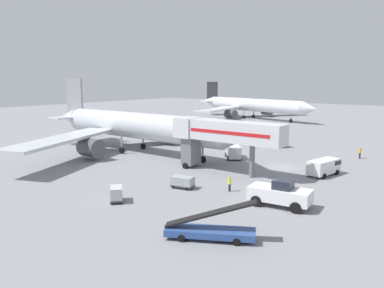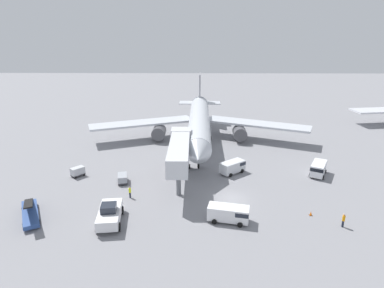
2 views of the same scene
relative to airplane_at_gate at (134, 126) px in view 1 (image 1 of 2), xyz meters
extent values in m
plane|color=gray|center=(4.66, -25.79, -4.53)|extent=(300.00, 300.00, 0.00)
cylinder|color=silver|center=(-0.02, -1.58, 0.18)|extent=(4.98, 34.19, 4.47)
cone|color=silver|center=(-0.31, -20.66, 0.18)|extent=(4.44, 4.11, 4.38)
cone|color=silver|center=(0.28, 18.62, 0.51)|extent=(4.34, 6.35, 4.24)
cube|color=gray|center=(0.25, 17.05, 4.64)|extent=(0.43, 4.94, 7.15)
cube|color=silver|center=(2.93, 16.56, 0.74)|extent=(5.41, 3.67, 0.24)
cube|color=silver|center=(-2.43, 16.64, 0.74)|extent=(5.41, 3.67, 0.24)
cube|color=silver|center=(12.85, 1.63, -0.83)|extent=(23.09, 13.47, 0.44)
cube|color=silver|center=(-12.80, 2.02, -0.83)|extent=(23.21, 12.89, 0.44)
cylinder|color=#4C4C51|center=(8.93, 0.24, -2.58)|extent=(2.98, 3.85, 2.93)
cylinder|color=#4C4C51|center=(-8.92, 0.50, -2.58)|extent=(2.98, 3.85, 2.93)
cylinder|color=gray|center=(-0.22, -14.89, -2.57)|extent=(0.28, 0.28, 2.82)
cylinder|color=black|center=(-0.22, -14.89, -3.98)|extent=(0.37, 1.11, 1.10)
cylinder|color=gray|center=(2.58, 0.43, -2.57)|extent=(0.28, 0.28, 2.82)
cylinder|color=black|center=(2.58, 0.43, -3.98)|extent=(0.37, 1.11, 1.10)
cylinder|color=gray|center=(-2.56, 0.51, -2.57)|extent=(0.28, 0.28, 2.82)
cylinder|color=black|center=(-2.56, 0.51, -3.98)|extent=(0.37, 1.11, 1.10)
cube|color=silver|center=(-3.23, -22.06, 1.23)|extent=(3.05, 14.14, 2.70)
cube|color=red|center=(-4.75, -22.07, 1.23)|extent=(0.08, 11.86, 0.44)
cube|color=silver|center=(-3.26, -14.40, 1.23)|extent=(3.46, 2.81, 2.84)
cube|color=#232833|center=(-3.27, -13.10, 1.48)|extent=(3.30, 0.25, 0.90)
cube|color=slate|center=(-3.26, -15.00, -2.13)|extent=(2.56, 1.81, 4.01)
cylinder|color=black|center=(-4.68, -15.01, -4.13)|extent=(0.30, 0.80, 0.80)
cylinder|color=black|center=(-1.83, -15.00, -4.13)|extent=(0.30, 0.80, 0.80)
cylinder|color=slate|center=(-3.22, -24.89, -2.33)|extent=(0.70, 0.70, 4.41)
cube|color=white|center=(-11.57, -32.52, -3.33)|extent=(3.34, 6.35, 1.31)
cube|color=#232833|center=(-11.54, -32.82, -2.22)|extent=(2.06, 2.00, 0.90)
cylinder|color=black|center=(-10.09, -34.34, -3.98)|extent=(0.52, 1.14, 1.10)
cylinder|color=black|center=(-12.60, -34.63, -3.98)|extent=(0.52, 1.14, 1.10)
cylinder|color=black|center=(-10.55, -30.41, -3.98)|extent=(0.52, 1.14, 1.10)
cylinder|color=black|center=(-13.05, -30.70, -3.98)|extent=(0.52, 1.14, 1.10)
cube|color=#2D4C8E|center=(-22.34, -31.48, -3.96)|extent=(5.03, 7.21, 0.55)
cube|color=black|center=(-22.34, -31.48, -2.42)|extent=(4.31, 6.85, 2.48)
cylinder|color=black|center=(-20.54, -32.96, -4.23)|extent=(0.48, 0.63, 0.60)
cylinder|color=black|center=(-22.11, -33.80, -4.23)|extent=(0.48, 0.63, 0.60)
cylinder|color=black|center=(-22.57, -29.16, -4.23)|extent=(0.48, 0.63, 0.60)
cylinder|color=black|center=(-24.14, -30.00, -4.23)|extent=(0.48, 0.63, 0.60)
cube|color=silver|center=(5.59, -16.80, -3.34)|extent=(4.72, 4.36, 1.81)
cube|color=#1E232D|center=(6.77, -15.85, -2.94)|extent=(2.38, 2.47, 0.58)
cylinder|color=black|center=(6.06, -15.19, -4.19)|extent=(0.75, 0.71, 0.68)
cylinder|color=black|center=(7.27, -16.67, -4.19)|extent=(0.75, 0.71, 0.68)
cylinder|color=black|center=(3.91, -16.93, -4.19)|extent=(0.75, 0.71, 0.68)
cylinder|color=black|center=(5.11, -18.42, -4.19)|extent=(0.75, 0.71, 0.68)
cube|color=white|center=(20.07, -17.46, -3.28)|extent=(3.91, 4.89, 1.93)
cube|color=#1E232D|center=(19.35, -18.79, -2.86)|extent=(2.51, 2.24, 0.62)
cylinder|color=black|center=(20.28, -19.14, -4.19)|extent=(0.65, 0.77, 0.68)
cylinder|color=black|center=(18.55, -18.21, -4.19)|extent=(0.65, 0.77, 0.68)
cylinder|color=black|center=(21.59, -16.70, -4.19)|extent=(0.65, 0.77, 0.68)
cylinder|color=black|center=(19.85, -15.77, -4.19)|extent=(0.65, 0.77, 0.68)
cube|color=white|center=(3.51, -31.95, -3.35)|extent=(5.54, 3.11, 1.80)
cube|color=#1E232D|center=(5.25, -32.32, -2.95)|extent=(2.07, 2.40, 0.58)
cylinder|color=black|center=(5.30, -31.32, -4.19)|extent=(0.74, 0.51, 0.68)
cylinder|color=black|center=(4.89, -33.26, -4.19)|extent=(0.74, 0.51, 0.68)
cylinder|color=black|center=(2.13, -30.65, -4.19)|extent=(0.74, 0.51, 0.68)
cylinder|color=black|center=(1.72, -32.59, -4.19)|extent=(0.74, 0.51, 0.68)
cube|color=#38383D|center=(-12.50, -20.82, -4.24)|extent=(1.93, 2.78, 0.22)
cube|color=#999EA5|center=(-12.50, -20.82, -3.65)|extent=(1.93, 2.78, 0.97)
cylinder|color=black|center=(-11.67, -21.55, -4.35)|extent=(0.19, 0.38, 0.36)
cylinder|color=black|center=(-12.96, -21.83, -4.35)|extent=(0.19, 0.38, 0.36)
cylinder|color=black|center=(-12.04, -19.81, -4.35)|extent=(0.19, 0.38, 0.36)
cylinder|color=black|center=(-13.33, -20.09, -4.35)|extent=(0.19, 0.38, 0.36)
cube|color=#38383D|center=(-20.56, -18.48, -4.24)|extent=(2.33, 2.40, 0.22)
cube|color=silver|center=(-20.56, -18.48, -3.54)|extent=(2.33, 2.40, 1.19)
cylinder|color=black|center=(-20.47, -17.55, -4.35)|extent=(0.33, 0.35, 0.36)
cylinder|color=black|center=(-19.65, -18.29, -4.35)|extent=(0.33, 0.35, 0.36)
cylinder|color=black|center=(-21.48, -18.67, -4.35)|extent=(0.33, 0.35, 0.36)
cylinder|color=black|center=(-20.65, -19.41, -4.35)|extent=(0.33, 0.35, 0.36)
cylinder|color=#1E2333|center=(17.72, -33.09, -4.09)|extent=(0.37, 0.37, 0.89)
cylinder|color=orange|center=(17.72, -33.09, -3.29)|extent=(0.49, 0.49, 0.71)
sphere|color=tan|center=(17.72, -33.09, -2.80)|extent=(0.24, 0.24, 0.24)
cylinder|color=#1E2333|center=(-10.31, -25.89, -4.11)|extent=(0.33, 0.33, 0.85)
cylinder|color=#D8EA19|center=(-10.31, -25.89, -3.34)|extent=(0.43, 0.43, 0.68)
sphere|color=tan|center=(-10.31, -25.89, -2.87)|extent=(0.23, 0.23, 0.23)
cube|color=black|center=(14.64, -30.43, -4.52)|extent=(0.39, 0.39, 0.03)
cone|color=orange|center=(14.64, -30.43, -4.22)|extent=(0.33, 0.33, 0.57)
cylinder|color=silver|center=(62.87, 10.00, -0.04)|extent=(12.61, 36.75, 4.02)
cone|color=silver|center=(58.01, -10.02, -0.04)|extent=(4.86, 5.17, 3.94)
cone|color=silver|center=(68.02, 31.20, 0.26)|extent=(5.32, 7.50, 3.82)
cube|color=#232328|center=(67.62, 29.55, 3.98)|extent=(1.61, 5.27, 6.44)
cube|color=silver|center=(69.85, 28.51, 0.46)|extent=(5.61, 4.91, 0.24)
cube|color=silver|center=(65.16, 29.65, 0.46)|extent=(5.61, 4.91, 0.24)
cube|color=silver|center=(75.84, 10.23, -0.95)|extent=(21.54, 17.56, 0.44)
cube|color=silver|center=(51.45, 16.15, -0.95)|extent=(23.22, 8.57, 0.44)
cylinder|color=#4C4C51|center=(71.73, 9.66, -2.57)|extent=(3.40, 3.99, 2.66)
cylinder|color=#4C4C51|center=(54.83, 13.76, -2.57)|extent=(3.40, 3.99, 2.66)
cylinder|color=gray|center=(59.48, -3.96, -2.62)|extent=(0.28, 0.28, 2.73)
cylinder|color=black|center=(59.48, -3.96, -3.98)|extent=(0.60, 1.15, 1.10)
cylinder|color=gray|center=(65.64, 11.61, -2.62)|extent=(0.28, 0.28, 2.73)
cylinder|color=black|center=(65.64, 11.61, -3.98)|extent=(0.60, 1.15, 1.10)
cylinder|color=gray|center=(61.14, 12.70, -2.62)|extent=(0.28, 0.28, 2.73)
cylinder|color=black|center=(61.14, 12.70, -3.98)|extent=(0.60, 1.15, 1.10)
camera|label=1|loc=(-45.72, -47.44, 8.01)|focal=35.21mm
camera|label=2|loc=(-0.64, -68.63, 18.67)|focal=30.61mm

